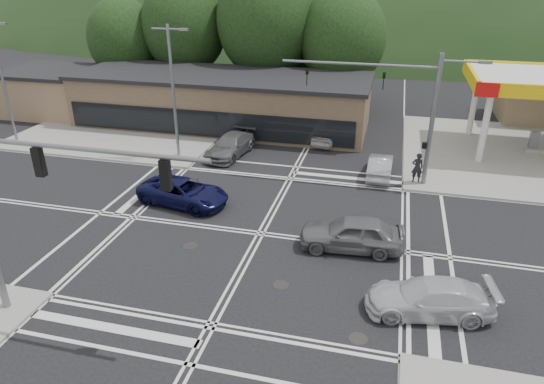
% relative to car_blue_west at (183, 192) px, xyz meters
% --- Properties ---
extents(ground, '(120.00, 120.00, 0.00)m').
position_rel_car_blue_west_xyz_m(ground, '(5.15, -2.22, -0.73)').
color(ground, black).
rests_on(ground, ground).
extents(sidewalk_ne, '(16.00, 16.00, 0.15)m').
position_rel_car_blue_west_xyz_m(sidewalk_ne, '(20.15, 12.78, -0.65)').
color(sidewalk_ne, gray).
rests_on(sidewalk_ne, ground).
extents(sidewalk_nw, '(16.00, 16.00, 0.15)m').
position_rel_car_blue_west_xyz_m(sidewalk_nw, '(-9.85, 12.78, -0.65)').
color(sidewalk_nw, gray).
rests_on(sidewalk_nw, ground).
extents(commercial_row, '(24.00, 8.00, 4.00)m').
position_rel_car_blue_west_xyz_m(commercial_row, '(-2.85, 14.78, 1.27)').
color(commercial_row, brown).
rests_on(commercial_row, ground).
extents(commercial_nw, '(8.00, 7.00, 3.60)m').
position_rel_car_blue_west_xyz_m(commercial_nw, '(-18.85, 14.78, 1.07)').
color(commercial_nw, '#846B4F').
rests_on(commercial_nw, ground).
extents(hill_north, '(252.00, 126.00, 140.00)m').
position_rel_car_blue_west_xyz_m(hill_north, '(5.15, 87.78, -0.73)').
color(hill_north, '#1E3518').
rests_on(hill_north, ground).
extents(tree_n_a, '(8.00, 8.00, 11.75)m').
position_rel_car_blue_west_xyz_m(tree_n_a, '(-8.85, 21.78, 6.41)').
color(tree_n_a, '#382619').
rests_on(tree_n_a, ground).
extents(tree_n_b, '(9.00, 9.00, 12.98)m').
position_rel_car_blue_west_xyz_m(tree_n_b, '(-0.85, 21.78, 7.06)').
color(tree_n_b, '#382619').
rests_on(tree_n_b, ground).
extents(tree_n_c, '(7.60, 7.60, 10.87)m').
position_rel_car_blue_west_xyz_m(tree_n_c, '(6.15, 21.78, 5.76)').
color(tree_n_c, '#382619').
rests_on(tree_n_c, ground).
extents(tree_n_d, '(6.80, 6.80, 9.76)m').
position_rel_car_blue_west_xyz_m(tree_n_d, '(-14.85, 20.78, 5.11)').
color(tree_n_d, '#382619').
rests_on(tree_n_d, ground).
extents(tree_n_e, '(8.40, 8.40, 11.98)m').
position_rel_car_blue_west_xyz_m(tree_n_e, '(3.15, 25.78, 6.41)').
color(tree_n_e, '#382619').
rests_on(tree_n_e, ground).
extents(streetlight_nw, '(2.50, 0.25, 9.00)m').
position_rel_car_blue_west_xyz_m(streetlight_nw, '(-3.29, 6.78, 4.32)').
color(streetlight_nw, slate).
rests_on(streetlight_nw, ground).
extents(streetlight_w, '(2.50, 0.25, 9.00)m').
position_rel_car_blue_west_xyz_m(streetlight_w, '(-16.79, 6.78, 4.32)').
color(streetlight_w, slate).
rests_on(streetlight_w, ground).
extents(signal_mast_ne, '(11.65, 0.30, 8.00)m').
position_rel_car_blue_west_xyz_m(signal_mast_ne, '(12.10, 5.98, 4.35)').
color(signal_mast_ne, slate).
rests_on(signal_mast_ne, ground).
extents(signal_mast_sw, '(9.14, 0.28, 8.00)m').
position_rel_car_blue_west_xyz_m(signal_mast_sw, '(-1.24, -10.42, 4.39)').
color(signal_mast_sw, slate).
rests_on(signal_mast_sw, ground).
extents(car_blue_west, '(5.57, 3.26, 1.45)m').
position_rel_car_blue_west_xyz_m(car_blue_west, '(0.00, 0.00, 0.00)').
color(car_blue_west, '#0B0D34').
rests_on(car_blue_west, ground).
extents(car_grey_center, '(5.08, 2.38, 1.68)m').
position_rel_car_blue_west_xyz_m(car_grey_center, '(9.75, -2.52, 0.11)').
color(car_grey_center, slate).
rests_on(car_grey_center, ground).
extents(car_silver_east, '(5.16, 2.75, 1.42)m').
position_rel_car_blue_west_xyz_m(car_silver_east, '(13.15, -6.56, -0.02)').
color(car_silver_east, silver).
rests_on(car_silver_east, ground).
extents(car_queue_a, '(1.53, 4.21, 1.38)m').
position_rel_car_blue_west_xyz_m(car_queue_a, '(10.65, 6.78, -0.04)').
color(car_queue_a, '#A2A4A9').
rests_on(car_queue_a, ground).
extents(car_queue_b, '(2.38, 4.49, 1.46)m').
position_rel_car_blue_west_xyz_m(car_queue_b, '(6.52, 12.39, 0.00)').
color(car_queue_b, beige).
rests_on(car_queue_b, ground).
extents(car_northbound, '(2.80, 5.38, 1.49)m').
position_rel_car_blue_west_xyz_m(car_northbound, '(0.14, 8.00, 0.02)').
color(car_northbound, '#585A5C').
rests_on(car_northbound, ground).
extents(pedestrian, '(0.73, 0.52, 1.89)m').
position_rel_car_blue_west_xyz_m(pedestrian, '(12.89, 6.09, 0.37)').
color(pedestrian, black).
rests_on(pedestrian, sidewalk_ne).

